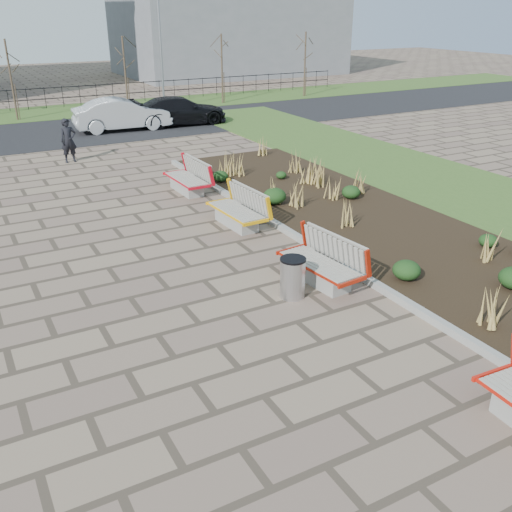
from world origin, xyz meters
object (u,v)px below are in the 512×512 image
car_black (180,111)px  car_silver (122,114)px  bench_d (186,177)px  bench_c (236,209)px  pedestrian (68,141)px  litter_bin (293,278)px  lamp_east (161,54)px  bench_b (320,261)px

car_black → car_silver: bearing=92.1°
car_silver → car_black: (2.94, -0.03, -0.06)m
car_black → bench_d: bearing=162.1°
car_silver → car_black: size_ratio=0.96×
bench_c → pedestrian: bearing=101.7°
litter_bin → pedestrian: pedestrian is taller
litter_bin → lamp_east: (5.86, 23.39, 2.62)m
car_black → litter_bin: bearing=167.9°
bench_c → bench_d: bearing=86.9°
car_black → pedestrian: bearing=130.3°
bench_d → car_silver: bearing=82.5°
car_silver → bench_b: bearing=-179.2°
bench_d → car_black: size_ratio=0.44×
car_silver → bench_c: bearing=179.9°
litter_bin → car_silver: car_silver is taller
bench_d → car_black: bearing=67.7°
bench_c → pedestrian: size_ratio=1.26×
bench_c → bench_d: size_ratio=1.00×
bench_c → bench_b: bearing=-93.1°
pedestrian → car_black: pedestrian is taller
bench_b → litter_bin: bearing=-167.9°
car_black → lamp_east: bearing=-8.3°
bench_c → pedestrian: (-2.45, 9.32, 0.33)m
lamp_east → litter_bin: bearing=-104.1°
litter_bin → car_silver: 18.71m
bench_b → litter_bin: bench_b is taller
bench_d → car_black: 11.50m
pedestrian → lamp_east: (7.45, 9.82, 2.21)m
car_black → bench_c: bearing=166.9°
bench_b → lamp_east: bearing=71.6°
litter_bin → car_black: 19.21m
bench_c → car_black: car_black is taller
bench_b → car_black: size_ratio=0.44×
litter_bin → car_black: size_ratio=0.18×
litter_bin → bench_c: bearing=78.6°
bench_b → bench_d: bearing=83.8°
bench_c → car_silver: (1.12, 14.34, 0.27)m
bench_d → litter_bin: (-0.86, -7.81, -0.08)m
litter_bin → pedestrian: size_ratio=0.51×
bench_c → lamp_east: lamp_east is taller
car_silver → lamp_east: 6.57m
car_silver → pedestrian: bearing=148.9°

